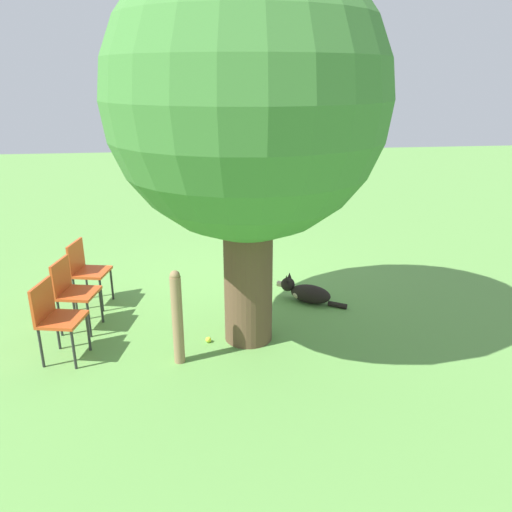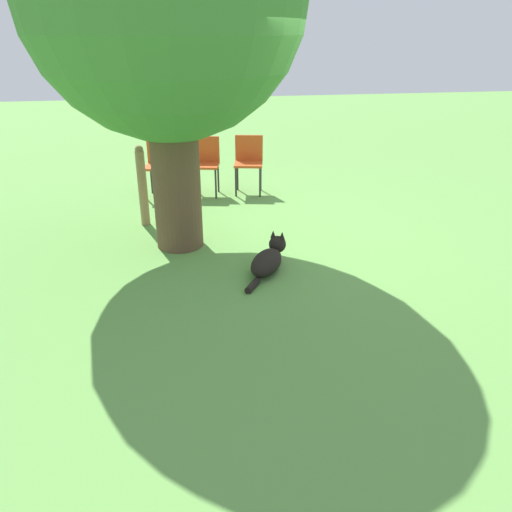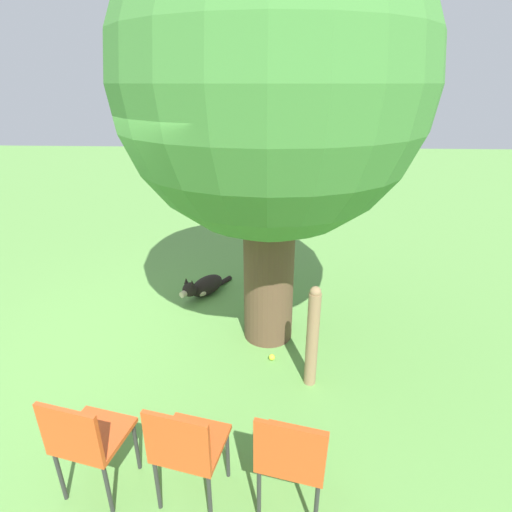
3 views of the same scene
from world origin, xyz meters
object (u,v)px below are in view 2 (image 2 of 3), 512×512
at_px(fence_post, 142,186).
at_px(red_chair_1, 205,161).
at_px(tennis_ball, 175,229).
at_px(red_chair_2, 160,162).
at_px(dog, 269,260).
at_px(red_chair_0, 249,159).

relative_size(fence_post, red_chair_1, 1.20).
bearing_deg(tennis_ball, red_chair_2, 5.03).
distance_m(fence_post, red_chair_1, 1.58).
relative_size(dog, fence_post, 0.83).
relative_size(dog, red_chair_2, 1.00).
bearing_deg(dog, tennis_ball, 67.45).
xyz_separation_m(dog, red_chair_1, (2.99, 0.42, 0.40)).
bearing_deg(fence_post, red_chair_2, -10.21).
height_order(fence_post, red_chair_0, fence_post).
relative_size(fence_post, red_chair_0, 1.20).
distance_m(red_chair_2, tennis_ball, 1.72).
height_order(red_chair_0, red_chair_2, same).
bearing_deg(red_chair_0, red_chair_2, -80.16).
relative_size(red_chair_0, red_chair_2, 1.00).
height_order(red_chair_1, tennis_ball, red_chair_1).
height_order(dog, red_chair_1, red_chair_1).
bearing_deg(red_chair_2, fence_post, 2.13).
bearing_deg(red_chair_1, red_chair_0, 99.84).
height_order(dog, fence_post, fence_post).
distance_m(fence_post, red_chair_2, 1.33).
xyz_separation_m(red_chair_1, tennis_ball, (-1.61, 0.55, -0.50)).
relative_size(dog, tennis_ball, 13.11).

